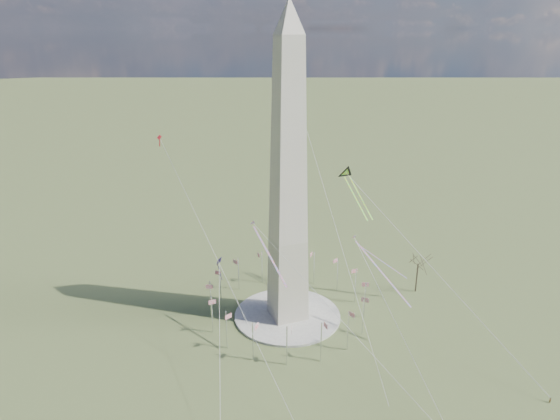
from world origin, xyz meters
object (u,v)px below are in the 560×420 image
object	(u,v)px
washington_monument	(288,182)
tree_near	(418,262)
kite_delta_black	(347,176)
person_east	(550,400)

from	to	relation	value
washington_monument	tree_near	size ratio (longest dim) A/B	5.89
kite_delta_black	washington_monument	bearing A→B (deg)	23.72
person_east	kite_delta_black	size ratio (longest dim) A/B	0.09
tree_near	kite_delta_black	world-z (taller)	kite_delta_black
washington_monument	tree_near	distance (m)	62.42
washington_monument	kite_delta_black	xyz separation A→B (m)	(28.69, 14.38, -4.98)
washington_monument	tree_near	bearing A→B (deg)	-1.45
tree_near	washington_monument	bearing A→B (deg)	178.55
tree_near	kite_delta_black	size ratio (longest dim) A/B	0.91
washington_monument	tree_near	world-z (taller)	washington_monument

